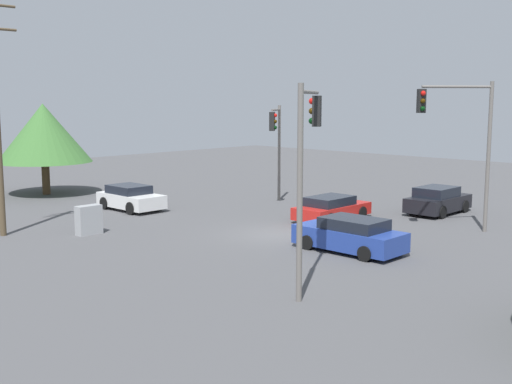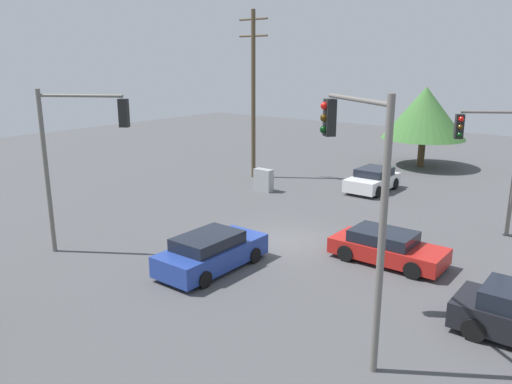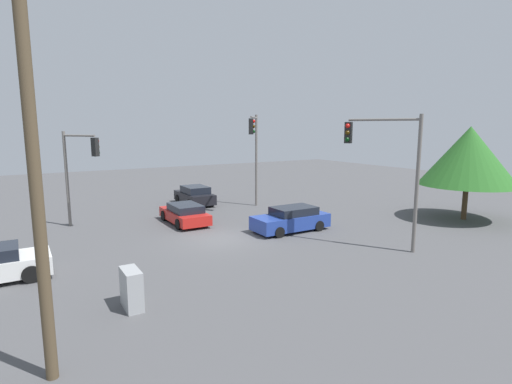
{
  "view_description": "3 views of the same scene",
  "coord_description": "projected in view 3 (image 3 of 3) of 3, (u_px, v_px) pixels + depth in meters",
  "views": [
    {
      "loc": [
        21.25,
        18.92,
        6.09
      ],
      "look_at": [
        2.24,
        0.68,
        2.26
      ],
      "focal_mm": 45.0,
      "sensor_mm": 36.0,
      "label": 1
    },
    {
      "loc": [
        -11.54,
        16.92,
        7.55
      ],
      "look_at": [
        0.23,
        1.8,
        2.52
      ],
      "focal_mm": 35.0,
      "sensor_mm": 36.0,
      "label": 2
    },
    {
      "loc": [
        18.74,
        -9.17,
        5.93
      ],
      "look_at": [
        1.07,
        1.46,
        2.59
      ],
      "focal_mm": 28.0,
      "sensor_mm": 36.0,
      "label": 3
    }
  ],
  "objects": [
    {
      "name": "sedan_dark",
      "position": [
        195.0,
        196.0,
        31.01
      ],
      "size": [
        4.08,
        2.02,
        1.45
      ],
      "rotation": [
        0.0,
        0.0,
        1.57
      ],
      "color": "black",
      "rests_on": "ground_plane"
    },
    {
      "name": "electrical_cabinet",
      "position": [
        132.0,
        289.0,
        13.15
      ],
      "size": [
        1.14,
        0.53,
        1.33
      ],
      "primitive_type": "cube",
      "color": "#9EA0A3",
      "rests_on": "ground_plane"
    },
    {
      "name": "ground_plane",
      "position": [
        223.0,
        239.0,
        21.46
      ],
      "size": [
        80.0,
        80.0,
        0.0
      ],
      "primitive_type": "plane",
      "color": "#4C4C4F"
    },
    {
      "name": "sedan_red",
      "position": [
        185.0,
        214.0,
        24.9
      ],
      "size": [
        4.3,
        1.98,
        1.24
      ],
      "rotation": [
        0.0,
        0.0,
        1.57
      ],
      "color": "red",
      "rests_on": "ground_plane"
    },
    {
      "name": "utility_pole_tall",
      "position": [
        32.0,
        141.0,
        8.66
      ],
      "size": [
        2.2,
        0.28,
        10.69
      ],
      "color": "brown",
      "rests_on": "ground_plane"
    },
    {
      "name": "traffic_signal_main",
      "position": [
        389.0,
        159.0,
        19.12
      ],
      "size": [
        3.2,
        2.04,
        6.55
      ],
      "rotation": [
        0.0,
        0.0,
        3.67
      ],
      "color": "slate",
      "rests_on": "ground_plane"
    },
    {
      "name": "traffic_signal_aux",
      "position": [
        255.0,
        145.0,
        28.72
      ],
      "size": [
        2.96,
        2.31,
        6.88
      ],
      "rotation": [
        0.0,
        0.0,
        -0.65
      ],
      "color": "slate",
      "rests_on": "ground_plane"
    },
    {
      "name": "sedan_blue",
      "position": [
        291.0,
        219.0,
        23.1
      ],
      "size": [
        2.0,
        4.49,
        1.39
      ],
      "rotation": [
        0.0,
        0.0,
        3.14
      ],
      "color": "#233D93",
      "rests_on": "ground_plane"
    },
    {
      "name": "traffic_signal_cross",
      "position": [
        79.0,
        163.0,
        23.27
      ],
      "size": [
        2.44,
        1.71,
        5.72
      ],
      "rotation": [
        0.0,
        0.0,
        0.57
      ],
      "color": "slate",
      "rests_on": "ground_plane"
    },
    {
      "name": "tree_far",
      "position": [
        469.0,
        156.0,
        25.44
      ],
      "size": [
        5.95,
        5.95,
        6.02
      ],
      "color": "#4C3823",
      "rests_on": "ground_plane"
    }
  ]
}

